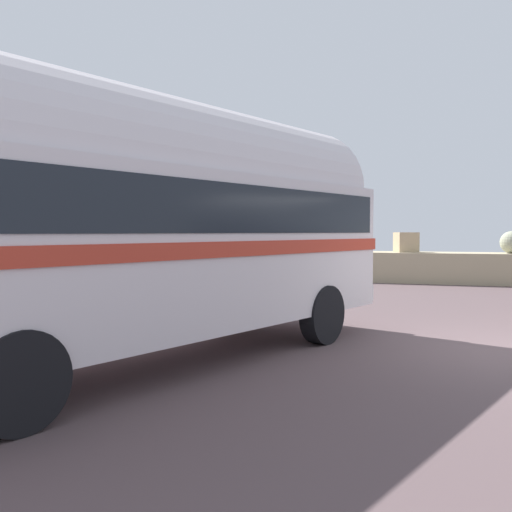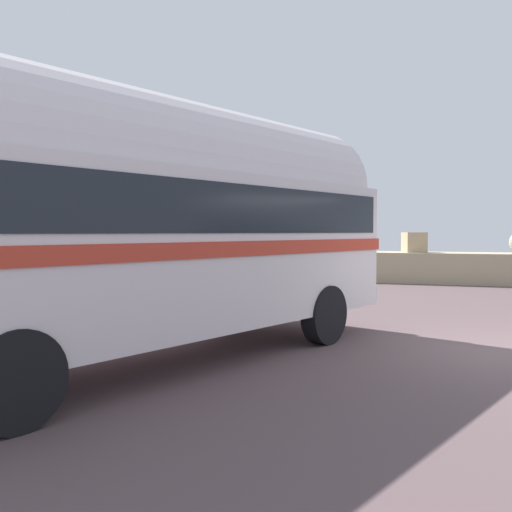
{
  "view_description": "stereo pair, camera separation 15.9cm",
  "coord_description": "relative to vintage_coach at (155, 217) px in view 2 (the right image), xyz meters",
  "views": [
    {
      "loc": [
        -1.17,
        -9.25,
        1.85
      ],
      "look_at": [
        -3.52,
        -2.0,
        1.52
      ],
      "focal_mm": 39.17,
      "sensor_mm": 36.0,
      "label": 1
    },
    {
      "loc": [
        -1.02,
        -9.2,
        1.85
      ],
      "look_at": [
        -3.52,
        -2.0,
        1.52
      ],
      "focal_mm": 39.17,
      "sensor_mm": 36.0,
      "label": 2
    }
  ],
  "objects": [
    {
      "name": "breakwater",
      "position": [
        5.0,
        14.17,
        -1.37
      ],
      "size": [
        31.36,
        1.97,
        2.49
      ],
      "color": "tan",
      "rests_on": "ground"
    },
    {
      "name": "vintage_coach",
      "position": [
        0.0,
        0.0,
        0.0
      ],
      "size": [
        5.26,
        8.88,
        3.7
      ],
      "rotation": [
        0.0,
        0.0,
        -0.36
      ],
      "color": "black",
      "rests_on": "ground"
    }
  ]
}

